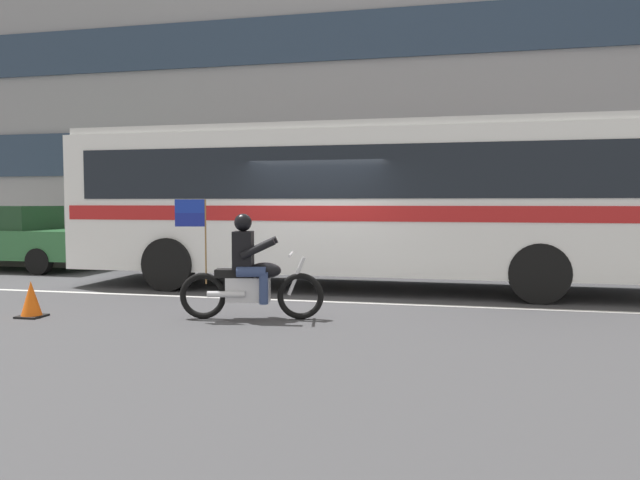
{
  "coord_description": "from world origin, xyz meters",
  "views": [
    {
      "loc": [
        2.51,
        -10.87,
        1.73
      ],
      "look_at": [
        0.26,
        -0.81,
        1.09
      ],
      "focal_mm": 34.08,
      "sensor_mm": 36.0,
      "label": 1
    }
  ],
  "objects_px": {
    "transit_bus": "(362,195)",
    "parked_sedan_curbside": "(10,237)",
    "traffic_cone": "(31,300)",
    "motorcycle_with_rider": "(250,274)",
    "fire_hydrant": "(340,250)"
  },
  "relations": [
    {
      "from": "transit_bus",
      "to": "traffic_cone",
      "type": "xyz_separation_m",
      "value": [
        -4.4,
        -4.17,
        -1.63
      ]
    },
    {
      "from": "motorcycle_with_rider",
      "to": "traffic_cone",
      "type": "relative_size",
      "value": 3.93
    },
    {
      "from": "motorcycle_with_rider",
      "to": "traffic_cone",
      "type": "distance_m",
      "value": 3.34
    },
    {
      "from": "parked_sedan_curbside",
      "to": "transit_bus",
      "type": "bearing_deg",
      "value": -8.43
    },
    {
      "from": "parked_sedan_curbside",
      "to": "traffic_cone",
      "type": "xyz_separation_m",
      "value": [
        4.97,
        -5.56,
        -0.59
      ]
    },
    {
      "from": "transit_bus",
      "to": "fire_hydrant",
      "type": "xyz_separation_m",
      "value": [
        -1.02,
        3.06,
        -1.36
      ]
    },
    {
      "from": "parked_sedan_curbside",
      "to": "fire_hydrant",
      "type": "distance_m",
      "value": 8.52
    },
    {
      "from": "fire_hydrant",
      "to": "traffic_cone",
      "type": "bearing_deg",
      "value": -115.03
    },
    {
      "from": "fire_hydrant",
      "to": "traffic_cone",
      "type": "height_order",
      "value": "fire_hydrant"
    },
    {
      "from": "motorcycle_with_rider",
      "to": "fire_hydrant",
      "type": "bearing_deg",
      "value": 89.06
    },
    {
      "from": "parked_sedan_curbside",
      "to": "fire_hydrant",
      "type": "height_order",
      "value": "parked_sedan_curbside"
    },
    {
      "from": "transit_bus",
      "to": "traffic_cone",
      "type": "distance_m",
      "value": 6.28
    },
    {
      "from": "parked_sedan_curbside",
      "to": "traffic_cone",
      "type": "bearing_deg",
      "value": -48.18
    },
    {
      "from": "transit_bus",
      "to": "fire_hydrant",
      "type": "height_order",
      "value": "transit_bus"
    },
    {
      "from": "transit_bus",
      "to": "parked_sedan_curbside",
      "type": "height_order",
      "value": "transit_bus"
    }
  ]
}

